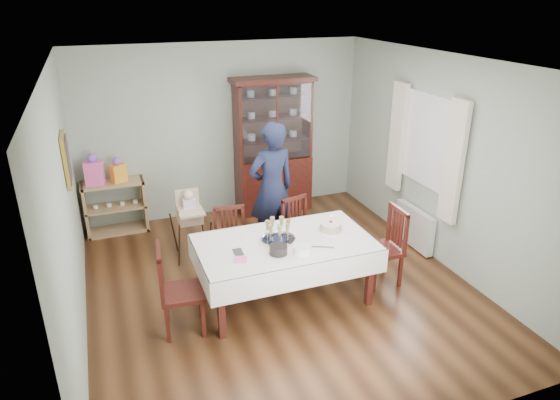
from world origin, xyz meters
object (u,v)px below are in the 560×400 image
woman (272,189)px  birthday_cake (331,227)px  china_cabinet (273,144)px  chair_end_left (182,306)px  champagne_tray (278,234)px  gift_bag_orange (118,171)px  high_chair (191,230)px  dining_table (285,270)px  gift_bag_pink (94,171)px  sideboard (116,207)px  chair_end_right (382,261)px  chair_far_right (301,246)px  chair_far_left (233,258)px

woman → birthday_cake: (0.33, -1.14, -0.11)m
china_cabinet → birthday_cake: china_cabinet is taller
chair_end_left → champagne_tray: (1.17, 0.22, 0.54)m
champagne_tray → gift_bag_orange: bearing=121.9°
woman → high_chair: size_ratio=1.92×
dining_table → gift_bag_orange: (-1.61, 2.56, 0.58)m
woman → dining_table: bearing=68.1°
chair_end_left → china_cabinet: bearing=-29.8°
birthday_cake → gift_bag_pink: gift_bag_pink is taller
sideboard → gift_bag_orange: 0.58m
china_cabinet → high_chair: bearing=-145.2°
champagne_tray → gift_bag_orange: gift_bag_orange is taller
champagne_tray → gift_bag_orange: (-1.56, 2.50, 0.13)m
chair_end_right → high_chair: bearing=-125.1°
chair_end_right → gift_bag_orange: (-2.88, 2.62, 0.68)m
dining_table → birthday_cake: birthday_cake is taller
dining_table → birthday_cake: (0.60, 0.06, 0.43)m
china_cabinet → gift_bag_orange: (-2.40, 0.00, -0.16)m
woman → champagne_tray: (-0.33, -1.14, -0.09)m
sideboard → gift_bag_pink: bearing=-174.9°
woman → chair_far_right: bearing=104.6°
china_cabinet → high_chair: 2.08m
dining_table → woman: 1.34m
sideboard → chair_far_right: size_ratio=0.99×
chair_end_left → birthday_cake: bearing=-76.4°
sideboard → gift_bag_pink: gift_bag_pink is taller
high_chair → birthday_cake: bearing=-45.0°
sideboard → woman: (1.99, -1.38, 0.52)m
high_chair → gift_bag_orange: size_ratio=2.55×
chair_far_left → champagne_tray: (0.38, -0.63, 0.56)m
chair_far_left → woman: 1.09m
china_cabinet → birthday_cake: (-0.18, -2.49, -0.31)m
champagne_tray → gift_bag_pink: 3.13m
gift_bag_pink → gift_bag_orange: gift_bag_pink is taller
chair_far_right → champagne_tray: 1.01m
sideboard → birthday_cake: (2.32, -2.51, 0.41)m
chair_far_left → high_chair: high_chair is taller
chair_far_left → woman: size_ratio=0.49×
chair_far_left → champagne_tray: bearing=-52.4°
chair_far_right → woman: woman is taller
dining_table → chair_end_right: size_ratio=2.05×
woman → gift_bag_pink: bearing=-40.5°
dining_table → gift_bag_pink: 3.27m
champagne_tray → birthday_cake: size_ratio=1.34×
chair_far_left → champagne_tray: champagne_tray is taller
woman → gift_bag_pink: 2.60m
chair_far_right → chair_end_right: chair_end_right is taller
high_chair → sideboard: bearing=128.3°
sideboard → chair_end_left: bearing=-79.9°
chair_end_left → chair_end_right: size_ratio=1.02×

